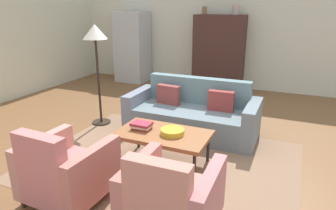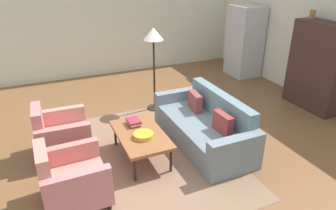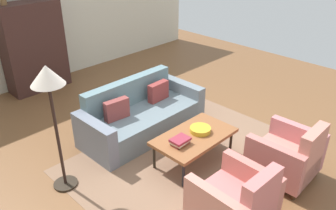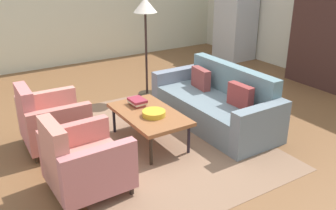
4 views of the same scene
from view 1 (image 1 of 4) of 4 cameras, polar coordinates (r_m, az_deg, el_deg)
The scene contains 14 objects.
ground_plane at distance 4.45m, azimuth 0.88°, elevation -8.49°, with size 10.34×10.34×0.00m, color brown.
wall_back at distance 7.80m, azimuth 12.69°, elevation 13.42°, with size 8.62×0.12×2.80m, color beige.
area_rug at distance 4.16m, azimuth -0.61°, elevation -10.52°, with size 3.40×2.60×0.01m, color #89664E.
couch at distance 5.00m, azimuth 4.75°, elevation -1.85°, with size 2.11×0.91×0.86m.
coffee_table at distance 3.94m, azimuth -0.94°, elevation -5.72°, with size 1.20×0.70×0.44m.
armchair_left at distance 3.41m, azimuth -19.00°, elevation -12.01°, with size 0.83×0.83×0.88m.
armchair_right at distance 2.83m, azimuth 0.33°, elevation -17.76°, with size 0.82×0.82×0.88m.
fruit_bowl at distance 3.86m, azimuth 0.84°, elevation -5.06°, with size 0.31×0.31×0.07m, color gold.
book_stack at distance 4.02m, azimuth -5.01°, elevation -3.90°, with size 0.26×0.20×0.09m.
cabinet at distance 7.59m, azimuth 9.55°, elevation 9.68°, with size 1.20×0.51×1.80m.
vase_tall at distance 7.62m, azimuth 6.90°, elevation 17.32°, with size 0.11×0.11×0.18m, color olive.
vase_round at distance 7.43m, azimuth 12.69°, elevation 17.11°, with size 0.17×0.17×0.21m, color #B59E94.
refrigerator at distance 8.39m, azimuth -6.70°, elevation 10.78°, with size 0.80×0.73×1.85m.
floor_lamp at distance 5.21m, azimuth -13.52°, elevation 11.61°, with size 0.40×0.40×1.72m.
Camera 1 is at (1.54, -3.66, 2.01)m, focal length 32.29 mm.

